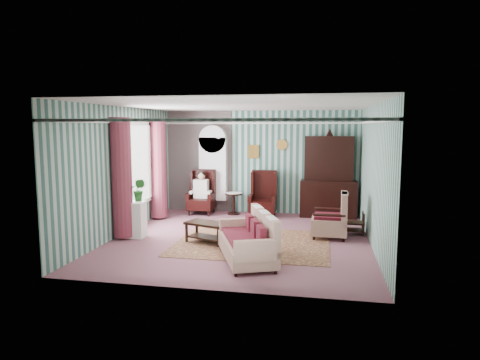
% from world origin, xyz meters
% --- Properties ---
extents(floor, '(6.00, 6.00, 0.00)m').
position_xyz_m(floor, '(0.00, 0.00, 0.00)').
color(floor, '#90535F').
rests_on(floor, ground).
extents(room_shell, '(5.53, 6.02, 2.91)m').
position_xyz_m(room_shell, '(-0.62, 0.18, 2.01)').
color(room_shell, '#346056').
rests_on(room_shell, ground).
extents(bookcase, '(0.80, 0.28, 2.24)m').
position_xyz_m(bookcase, '(-1.35, 2.84, 1.12)').
color(bookcase, white).
rests_on(bookcase, floor).
extents(dresser_hutch, '(1.50, 0.56, 2.36)m').
position_xyz_m(dresser_hutch, '(1.90, 2.72, 1.18)').
color(dresser_hutch, black).
rests_on(dresser_hutch, floor).
extents(wingback_left, '(0.76, 0.80, 1.25)m').
position_xyz_m(wingback_left, '(-1.60, 2.45, 0.62)').
color(wingback_left, black).
rests_on(wingback_left, floor).
extents(wingback_right, '(0.76, 0.80, 1.25)m').
position_xyz_m(wingback_right, '(0.15, 2.45, 0.62)').
color(wingback_right, black).
rests_on(wingback_right, floor).
extents(seated_woman, '(0.44, 0.40, 1.18)m').
position_xyz_m(seated_woman, '(-1.60, 2.45, 0.59)').
color(seated_woman, white).
rests_on(seated_woman, floor).
extents(round_side_table, '(0.50, 0.50, 0.60)m').
position_xyz_m(round_side_table, '(-0.70, 2.60, 0.30)').
color(round_side_table, black).
rests_on(round_side_table, floor).
extents(nest_table, '(0.45, 0.38, 0.54)m').
position_xyz_m(nest_table, '(2.47, 0.90, 0.27)').
color(nest_table, black).
rests_on(nest_table, floor).
extents(plant_stand, '(0.55, 0.35, 0.80)m').
position_xyz_m(plant_stand, '(-2.40, -0.30, 0.40)').
color(plant_stand, white).
rests_on(plant_stand, floor).
extents(rug, '(3.20, 2.60, 0.01)m').
position_xyz_m(rug, '(0.30, -0.30, 0.01)').
color(rug, '#431616').
rests_on(rug, floor).
extents(sofa, '(1.53, 2.04, 1.14)m').
position_xyz_m(sofa, '(0.38, -1.47, 0.57)').
color(sofa, beige).
rests_on(sofa, floor).
extents(floral_armchair, '(0.76, 0.86, 1.07)m').
position_xyz_m(floral_armchair, '(1.90, 0.49, 0.53)').
color(floral_armchair, '#B5AF8C').
rests_on(floral_armchair, floor).
extents(coffee_table, '(1.01, 0.74, 0.44)m').
position_xyz_m(coffee_table, '(-0.65, -0.42, 0.22)').
color(coffee_table, black).
rests_on(coffee_table, floor).
extents(potted_plant_a, '(0.43, 0.41, 0.38)m').
position_xyz_m(potted_plant_a, '(-2.43, -0.40, 0.99)').
color(potted_plant_a, '#23571B').
rests_on(potted_plant_a, plant_stand).
extents(potted_plant_b, '(0.29, 0.24, 0.50)m').
position_xyz_m(potted_plant_b, '(-2.28, -0.16, 1.05)').
color(potted_plant_b, '#1C591E').
rests_on(potted_plant_b, plant_stand).
extents(potted_plant_c, '(0.26, 0.26, 0.36)m').
position_xyz_m(potted_plant_c, '(-2.52, -0.21, 0.98)').
color(potted_plant_c, '#1A531A').
rests_on(potted_plant_c, plant_stand).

